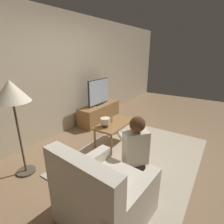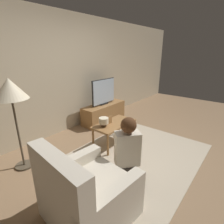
{
  "view_description": "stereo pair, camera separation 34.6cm",
  "coord_description": "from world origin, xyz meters",
  "px_view_note": "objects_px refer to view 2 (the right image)",
  "views": [
    {
      "loc": [
        -2.53,
        -1.12,
        1.79
      ],
      "look_at": [
        0.2,
        0.68,
        0.65
      ],
      "focal_mm": 28.0,
      "sensor_mm": 36.0,
      "label": 1
    },
    {
      "loc": [
        -2.33,
        -1.4,
        1.79
      ],
      "look_at": [
        0.2,
        0.68,
        0.65
      ],
      "focal_mm": 28.0,
      "sensor_mm": 36.0,
      "label": 2
    }
  ],
  "objects_px": {
    "tv": "(104,92)",
    "armchair": "(87,195)",
    "coffee_table": "(114,126)",
    "table_lamp": "(104,121)",
    "floor_lamp": "(10,92)",
    "person_kneeling": "(128,149)"
  },
  "relations": [
    {
      "from": "tv",
      "to": "coffee_table",
      "type": "bearing_deg",
      "value": -129.0
    },
    {
      "from": "coffee_table",
      "to": "floor_lamp",
      "type": "bearing_deg",
      "value": 155.49
    },
    {
      "from": "armchair",
      "to": "table_lamp",
      "type": "bearing_deg",
      "value": -50.17
    },
    {
      "from": "floor_lamp",
      "to": "table_lamp",
      "type": "relative_size",
      "value": 8.02
    },
    {
      "from": "armchair",
      "to": "table_lamp",
      "type": "relative_size",
      "value": 5.2
    },
    {
      "from": "tv",
      "to": "floor_lamp",
      "type": "xyz_separation_m",
      "value": [
        -2.32,
        -0.31,
        0.44
      ]
    },
    {
      "from": "tv",
      "to": "armchair",
      "type": "bearing_deg",
      "value": -141.75
    },
    {
      "from": "coffee_table",
      "to": "floor_lamp",
      "type": "distance_m",
      "value": 1.86
    },
    {
      "from": "armchair",
      "to": "table_lamp",
      "type": "distance_m",
      "value": 1.53
    },
    {
      "from": "tv",
      "to": "table_lamp",
      "type": "xyz_separation_m",
      "value": [
        -1.06,
        -0.95,
        -0.24
      ]
    },
    {
      "from": "floor_lamp",
      "to": "coffee_table",
      "type": "bearing_deg",
      "value": -24.51
    },
    {
      "from": "armchair",
      "to": "floor_lamp",
      "type": "bearing_deg",
      "value": 6.03
    },
    {
      "from": "person_kneeling",
      "to": "table_lamp",
      "type": "relative_size",
      "value": 5.36
    },
    {
      "from": "table_lamp",
      "to": "floor_lamp",
      "type": "bearing_deg",
      "value": 153.3
    },
    {
      "from": "table_lamp",
      "to": "person_kneeling",
      "type": "bearing_deg",
      "value": -117.97
    },
    {
      "from": "tv",
      "to": "coffee_table",
      "type": "height_order",
      "value": "tv"
    },
    {
      "from": "person_kneeling",
      "to": "tv",
      "type": "bearing_deg",
      "value": -89.95
    },
    {
      "from": "tv",
      "to": "person_kneeling",
      "type": "xyz_separation_m",
      "value": [
        -1.51,
        -1.8,
        -0.3
      ]
    },
    {
      "from": "tv",
      "to": "coffee_table",
      "type": "distance_m",
      "value": 1.35
    },
    {
      "from": "floor_lamp",
      "to": "table_lamp",
      "type": "xyz_separation_m",
      "value": [
        1.26,
        -0.63,
        -0.68
      ]
    },
    {
      "from": "tv",
      "to": "coffee_table",
      "type": "relative_size",
      "value": 0.9
    },
    {
      "from": "person_kneeling",
      "to": "table_lamp",
      "type": "xyz_separation_m",
      "value": [
        0.45,
        0.85,
        0.06
      ]
    }
  ]
}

